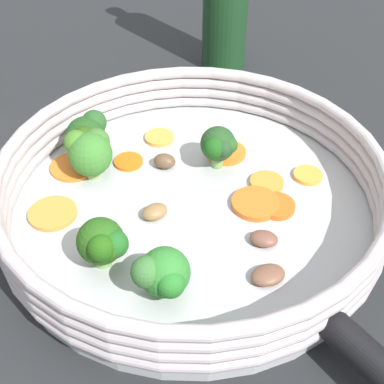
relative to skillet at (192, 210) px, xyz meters
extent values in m
plane|color=#222426|center=(0.00, 0.00, -0.01)|extent=(4.00, 4.00, 0.00)
cylinder|color=#B2B5B7|center=(0.00, 0.00, 0.00)|extent=(0.34, 0.34, 0.02)
torus|color=#B9AEB2|center=(0.00, 0.00, 0.01)|extent=(0.35, 0.35, 0.01)
torus|color=#B9AEB2|center=(0.00, 0.00, 0.03)|extent=(0.35, 0.35, 0.01)
torus|color=#B9AEB2|center=(0.00, 0.00, 0.04)|extent=(0.35, 0.35, 0.01)
torus|color=#B9AEB2|center=(0.00, 0.00, 0.05)|extent=(0.35, 0.35, 0.01)
sphere|color=#B2B3B4|center=(-0.01, -0.16, 0.01)|extent=(0.01, 0.01, 0.01)
sphere|color=#AFB8BB|center=(0.06, -0.15, 0.01)|extent=(0.01, 0.01, 0.01)
cylinder|color=orange|center=(0.05, -0.03, 0.01)|extent=(0.06, 0.06, 0.01)
cylinder|color=orange|center=(-0.08, 0.10, 0.01)|extent=(0.07, 0.07, 0.00)
cylinder|color=orange|center=(-0.12, 0.04, 0.01)|extent=(0.06, 0.06, 0.00)
cylinder|color=orange|center=(0.07, 0.05, 0.01)|extent=(0.06, 0.06, 0.00)
cylinder|color=#DC5E1C|center=(0.07, -0.04, 0.01)|extent=(0.05, 0.05, 0.01)
cylinder|color=orange|center=(0.08, -0.01, 0.01)|extent=(0.04, 0.04, 0.00)
cylinder|color=#F49B37|center=(0.12, -0.02, 0.01)|extent=(0.04, 0.04, 0.00)
cylinder|color=#F09A3D|center=(0.01, 0.11, 0.01)|extent=(0.04, 0.04, 0.00)
cylinder|color=orange|center=(-0.03, 0.08, 0.01)|extent=(0.04, 0.04, 0.00)
cylinder|color=#77A053|center=(0.05, 0.04, 0.02)|extent=(0.01, 0.01, 0.02)
sphere|color=#21471F|center=(0.05, 0.04, 0.04)|extent=(0.03, 0.03, 0.03)
sphere|color=#204323|center=(0.05, 0.03, 0.04)|extent=(0.02, 0.02, 0.02)
sphere|color=#195116|center=(0.04, 0.03, 0.04)|extent=(0.02, 0.02, 0.02)
sphere|color=#244E1F|center=(0.06, 0.03, 0.04)|extent=(0.02, 0.02, 0.02)
cylinder|color=#6A9854|center=(-0.06, -0.08, 0.01)|extent=(0.01, 0.01, 0.01)
sphere|color=#2D782D|center=(-0.06, -0.08, 0.03)|extent=(0.04, 0.04, 0.04)
sphere|color=#376E32|center=(-0.08, -0.08, 0.04)|extent=(0.03, 0.03, 0.03)
sphere|color=#257126|center=(-0.07, -0.10, 0.03)|extent=(0.02, 0.02, 0.02)
cylinder|color=#8EA55F|center=(-0.07, 0.08, 0.02)|extent=(0.01, 0.01, 0.02)
sphere|color=#38762B|center=(-0.07, 0.08, 0.04)|extent=(0.04, 0.04, 0.04)
sphere|color=#417425|center=(-0.08, 0.09, 0.04)|extent=(0.02, 0.02, 0.02)
sphere|color=#3A6D2C|center=(-0.06, 0.09, 0.04)|extent=(0.03, 0.03, 0.03)
cylinder|color=#749C58|center=(-0.06, 0.11, 0.01)|extent=(0.01, 0.01, 0.01)
sphere|color=#20491B|center=(-0.06, 0.11, 0.03)|extent=(0.04, 0.04, 0.04)
sphere|color=#255122|center=(-0.05, 0.12, 0.04)|extent=(0.03, 0.03, 0.03)
sphere|color=#294C11|center=(-0.07, 0.10, 0.04)|extent=(0.02, 0.02, 0.02)
sphere|color=#1D471F|center=(-0.07, 0.11, 0.04)|extent=(0.02, 0.02, 0.02)
cylinder|color=#7CB465|center=(-0.10, -0.03, 0.02)|extent=(0.01, 0.01, 0.02)
sphere|color=#245516|center=(-0.10, -0.03, 0.03)|extent=(0.04, 0.04, 0.04)
sphere|color=#1E5C1F|center=(-0.09, -0.04, 0.04)|extent=(0.02, 0.02, 0.02)
sphere|color=#205410|center=(-0.10, -0.04, 0.04)|extent=(0.02, 0.02, 0.02)
sphere|color=#2A5313|center=(-0.09, -0.04, 0.04)|extent=(0.02, 0.02, 0.02)
ellipsoid|color=brown|center=(0.01, -0.11, 0.01)|extent=(0.03, 0.02, 0.01)
ellipsoid|color=brown|center=(0.00, 0.06, 0.02)|extent=(0.03, 0.03, 0.01)
ellipsoid|color=olive|center=(-0.04, 0.00, 0.01)|extent=(0.03, 0.02, 0.01)
ellipsoid|color=brown|center=(0.03, -0.07, 0.01)|extent=(0.03, 0.03, 0.01)
camera|label=1|loc=(-0.16, -0.33, 0.35)|focal=50.00mm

